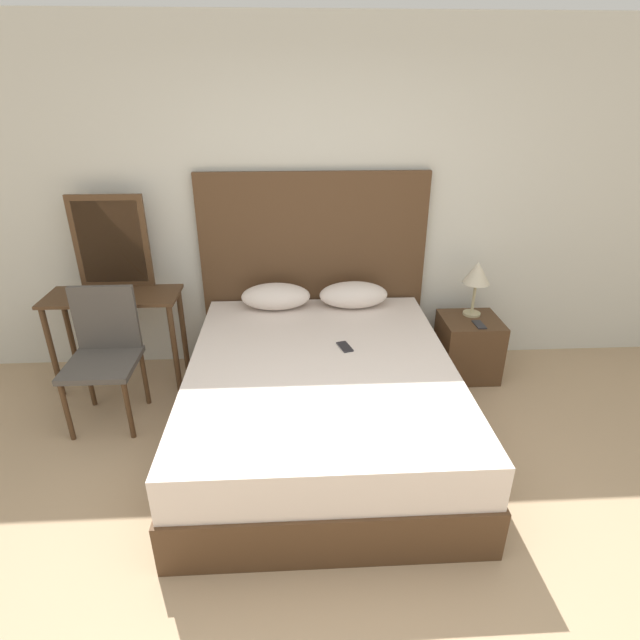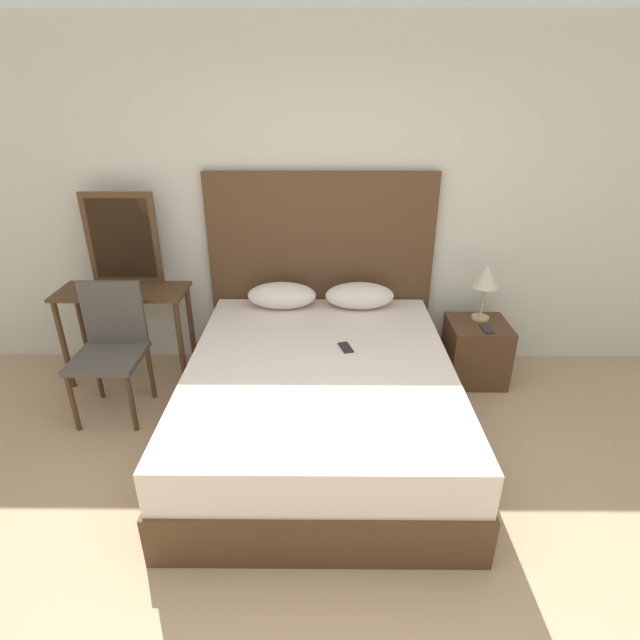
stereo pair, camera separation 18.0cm
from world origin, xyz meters
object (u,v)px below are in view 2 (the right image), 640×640
at_px(bed, 320,400).
at_px(table_lamp, 486,278).
at_px(phone_on_nightstand, 487,329).
at_px(vanity_desk, 125,308).
at_px(nightstand, 475,351).
at_px(phone_on_bed, 346,347).
at_px(chair, 111,341).

relative_size(bed, table_lamp, 4.70).
xyz_separation_m(phone_on_nightstand, vanity_desk, (-2.85, 0.13, 0.11)).
bearing_deg(table_lamp, nightstand, -106.66).
bearing_deg(nightstand, phone_on_nightstand, -78.69).
bearing_deg(phone_on_nightstand, table_lamp, 88.75).
distance_m(bed, nightstand, 1.48).
bearing_deg(nightstand, phone_on_bed, -152.10).
height_order(phone_on_bed, nightstand, phone_on_bed).
bearing_deg(vanity_desk, bed, -26.76).
bearing_deg(bed, phone_on_nightstand, 26.89).
distance_m(phone_on_nightstand, chair, 2.82).
bearing_deg(chair, phone_on_bed, -5.56).
relative_size(vanity_desk, chair, 1.04).
height_order(phone_on_bed, chair, chair).
bearing_deg(vanity_desk, phone_on_nightstand, -2.61).
distance_m(vanity_desk, chair, 0.44).
bearing_deg(table_lamp, phone_on_bed, -149.17).
distance_m(bed, table_lamp, 1.65).
xyz_separation_m(phone_on_bed, vanity_desk, (-1.73, 0.60, 0.03)).
xyz_separation_m(bed, chair, (-1.51, 0.35, 0.26)).
bearing_deg(phone_on_nightstand, bed, -153.11).
bearing_deg(phone_on_bed, vanity_desk, 160.98).
bearing_deg(phone_on_bed, table_lamp, 30.83).
bearing_deg(phone_on_bed, bed, -133.01).
bearing_deg(bed, nightstand, 31.15).
relative_size(nightstand, vanity_desk, 0.51).
relative_size(phone_on_nightstand, vanity_desk, 0.15).
bearing_deg(phone_on_nightstand, nightstand, 101.31).
xyz_separation_m(phone_on_bed, nightstand, (1.09, 0.58, -0.34)).
bearing_deg(nightstand, bed, -148.85).
height_order(bed, nightstand, bed).
height_order(phone_on_bed, vanity_desk, vanity_desk).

